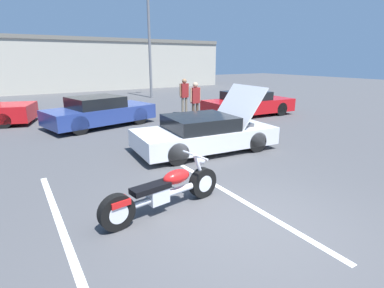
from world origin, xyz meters
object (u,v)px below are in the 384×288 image
(parked_car_mid_row, at_px, (100,112))
(spectator_by_show_car, at_px, (184,93))
(light_pole, at_px, (150,36))
(spectator_near_motorcycle, at_px, (195,99))
(parked_car_right_row, at_px, (248,104))
(show_car_hood_open, at_px, (205,133))
(motorcycle, at_px, (164,192))

(parked_car_mid_row, relative_size, spectator_by_show_car, 2.60)
(light_pole, xyz_separation_m, spectator_by_show_car, (-1.52, -7.14, -3.12))
(spectator_near_motorcycle, bearing_deg, parked_car_right_row, 0.49)
(show_car_hood_open, bearing_deg, light_pole, 77.14)
(light_pole, xyz_separation_m, parked_car_right_row, (0.99, -8.95, -3.60))
(parked_car_right_row, distance_m, parked_car_mid_row, 6.90)
(motorcycle, bearing_deg, parked_car_mid_row, 74.40)
(motorcycle, height_order, parked_car_mid_row, parked_car_mid_row)
(parked_car_mid_row, distance_m, spectator_near_motorcycle, 4.00)
(light_pole, height_order, parked_car_mid_row, light_pole)
(parked_car_right_row, distance_m, spectator_near_motorcycle, 3.08)
(show_car_hood_open, bearing_deg, spectator_near_motorcycle, 66.56)
(light_pole, bearing_deg, spectator_near_motorcycle, -102.90)
(parked_car_right_row, distance_m, spectator_by_show_car, 3.13)
(motorcycle, bearing_deg, parked_car_right_row, 31.31)
(light_pole, height_order, spectator_near_motorcycle, light_pole)
(light_pole, bearing_deg, parked_car_right_row, -83.71)
(parked_car_mid_row, bearing_deg, spectator_by_show_car, -7.35)
(parked_car_right_row, relative_size, spectator_near_motorcycle, 2.62)
(show_car_hood_open, bearing_deg, motorcycle, -130.21)
(parked_car_right_row, height_order, spectator_near_motorcycle, spectator_near_motorcycle)
(motorcycle, distance_m, show_car_hood_open, 3.90)
(motorcycle, bearing_deg, show_car_hood_open, 36.67)
(spectator_by_show_car, bearing_deg, light_pole, 77.98)
(show_car_hood_open, distance_m, spectator_by_show_car, 6.05)
(motorcycle, relative_size, parked_car_right_row, 0.54)
(motorcycle, height_order, show_car_hood_open, show_car_hood_open)
(spectator_near_motorcycle, height_order, spectator_by_show_car, spectator_by_show_car)
(motorcycle, relative_size, spectator_near_motorcycle, 1.43)
(light_pole, distance_m, motorcycle, 17.23)
(spectator_near_motorcycle, distance_m, spectator_by_show_car, 1.92)
(light_pole, distance_m, spectator_by_show_car, 7.94)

